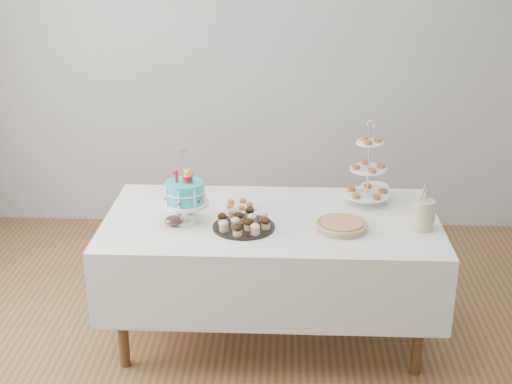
{
  "coord_description": "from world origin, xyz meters",
  "views": [
    {
      "loc": [
        0.08,
        -3.47,
        2.4
      ],
      "look_at": [
        -0.09,
        0.3,
        0.93
      ],
      "focal_mm": 50.0,
      "sensor_mm": 36.0,
      "label": 1
    }
  ],
  "objects_px": {
    "pastry_plate": "(239,206)",
    "jam_bowl_b": "(184,211)",
    "cupcake_tray": "(244,222)",
    "pie": "(342,225)",
    "birthday_cake": "(185,204)",
    "table": "(271,254)",
    "utensil_pitcher": "(424,214)",
    "plate_stack": "(374,191)",
    "jam_bowl_a": "(173,221)",
    "tiered_stand": "(368,169)"
  },
  "relations": [
    {
      "from": "plate_stack",
      "to": "tiered_stand",
      "type": "bearing_deg",
      "value": -115.78
    },
    {
      "from": "table",
      "to": "pie",
      "type": "relative_size",
      "value": 6.6
    },
    {
      "from": "plate_stack",
      "to": "pastry_plate",
      "type": "bearing_deg",
      "value": -164.24
    },
    {
      "from": "cupcake_tray",
      "to": "jam_bowl_b",
      "type": "xyz_separation_m",
      "value": [
        -0.36,
        0.17,
        -0.01
      ]
    },
    {
      "from": "table",
      "to": "tiered_stand",
      "type": "height_order",
      "value": "tiered_stand"
    },
    {
      "from": "pastry_plate",
      "to": "utensil_pitcher",
      "type": "distance_m",
      "value": 1.07
    },
    {
      "from": "jam_bowl_b",
      "to": "cupcake_tray",
      "type": "bearing_deg",
      "value": -24.94
    },
    {
      "from": "jam_bowl_b",
      "to": "utensil_pitcher",
      "type": "height_order",
      "value": "utensil_pitcher"
    },
    {
      "from": "birthday_cake",
      "to": "plate_stack",
      "type": "distance_m",
      "value": 1.21
    },
    {
      "from": "table",
      "to": "utensil_pitcher",
      "type": "bearing_deg",
      "value": -7.92
    },
    {
      "from": "table",
      "to": "tiered_stand",
      "type": "relative_size",
      "value": 3.69
    },
    {
      "from": "tiered_stand",
      "to": "jam_bowl_b",
      "type": "relative_size",
      "value": 5.18
    },
    {
      "from": "pastry_plate",
      "to": "utensil_pitcher",
      "type": "bearing_deg",
      "value": -14.23
    },
    {
      "from": "table",
      "to": "jam_bowl_b",
      "type": "relative_size",
      "value": 19.11
    },
    {
      "from": "cupcake_tray",
      "to": "utensil_pitcher",
      "type": "xyz_separation_m",
      "value": [
        0.99,
        0.03,
        0.05
      ]
    },
    {
      "from": "cupcake_tray",
      "to": "pie",
      "type": "height_order",
      "value": "cupcake_tray"
    },
    {
      "from": "cupcake_tray",
      "to": "jam_bowl_a",
      "type": "relative_size",
      "value": 3.63
    },
    {
      "from": "tiered_stand",
      "to": "jam_bowl_a",
      "type": "xyz_separation_m",
      "value": [
        -1.12,
        -0.38,
        -0.19
      ]
    },
    {
      "from": "pie",
      "to": "tiered_stand",
      "type": "bearing_deg",
      "value": 65.82
    },
    {
      "from": "table",
      "to": "pie",
      "type": "xyz_separation_m",
      "value": [
        0.39,
        -0.14,
        0.25
      ]
    },
    {
      "from": "birthday_cake",
      "to": "table",
      "type": "bearing_deg",
      "value": 17.95
    },
    {
      "from": "table",
      "to": "jam_bowl_b",
      "type": "xyz_separation_m",
      "value": [
        -0.51,
        0.02,
        0.26
      ]
    },
    {
      "from": "jam_bowl_a",
      "to": "utensil_pitcher",
      "type": "xyz_separation_m",
      "value": [
        1.39,
        0.01,
        0.07
      ]
    },
    {
      "from": "table",
      "to": "pie",
      "type": "bearing_deg",
      "value": -19.8
    },
    {
      "from": "table",
      "to": "plate_stack",
      "type": "height_order",
      "value": "plate_stack"
    },
    {
      "from": "pastry_plate",
      "to": "jam_bowl_b",
      "type": "height_order",
      "value": "jam_bowl_b"
    },
    {
      "from": "pie",
      "to": "utensil_pitcher",
      "type": "bearing_deg",
      "value": 3.06
    },
    {
      "from": "jam_bowl_b",
      "to": "birthday_cake",
      "type": "bearing_deg",
      "value": -76.76
    },
    {
      "from": "birthday_cake",
      "to": "tiered_stand",
      "type": "height_order",
      "value": "tiered_stand"
    },
    {
      "from": "plate_stack",
      "to": "utensil_pitcher",
      "type": "relative_size",
      "value": 0.66
    },
    {
      "from": "plate_stack",
      "to": "birthday_cake",
      "type": "bearing_deg",
      "value": -157.33
    },
    {
      "from": "pie",
      "to": "jam_bowl_a",
      "type": "height_order",
      "value": "jam_bowl_a"
    },
    {
      "from": "birthday_cake",
      "to": "utensil_pitcher",
      "type": "bearing_deg",
      "value": 6.55
    },
    {
      "from": "jam_bowl_a",
      "to": "pastry_plate",
      "type": "bearing_deg",
      "value": 37.69
    },
    {
      "from": "jam_bowl_b",
      "to": "utensil_pitcher",
      "type": "bearing_deg",
      "value": -5.87
    },
    {
      "from": "jam_bowl_a",
      "to": "jam_bowl_b",
      "type": "bearing_deg",
      "value": 75.2
    },
    {
      "from": "pie",
      "to": "utensil_pitcher",
      "type": "xyz_separation_m",
      "value": [
        0.45,
        0.02,
        0.07
      ]
    },
    {
      "from": "jam_bowl_a",
      "to": "utensil_pitcher",
      "type": "bearing_deg",
      "value": 0.35
    },
    {
      "from": "pastry_plate",
      "to": "utensil_pitcher",
      "type": "height_order",
      "value": "utensil_pitcher"
    },
    {
      "from": "birthday_cake",
      "to": "pastry_plate",
      "type": "bearing_deg",
      "value": 46.84
    },
    {
      "from": "table",
      "to": "jam_bowl_a",
      "type": "relative_size",
      "value": 19.97
    },
    {
      "from": "utensil_pitcher",
      "to": "pastry_plate",
      "type": "bearing_deg",
      "value": -174.6
    },
    {
      "from": "plate_stack",
      "to": "jam_bowl_b",
      "type": "distance_m",
      "value": 1.19
    },
    {
      "from": "pie",
      "to": "jam_bowl_a",
      "type": "bearing_deg",
      "value": 179.05
    },
    {
      "from": "utensil_pitcher",
      "to": "pie",
      "type": "bearing_deg",
      "value": -157.31
    },
    {
      "from": "plate_stack",
      "to": "jam_bowl_b",
      "type": "height_order",
      "value": "plate_stack"
    },
    {
      "from": "pie",
      "to": "tiered_stand",
      "type": "relative_size",
      "value": 0.56
    },
    {
      "from": "utensil_pitcher",
      "to": "plate_stack",
      "type": "bearing_deg",
      "value": 132.67
    },
    {
      "from": "pastry_plate",
      "to": "jam_bowl_b",
      "type": "xyz_separation_m",
      "value": [
        -0.31,
        -0.12,
        0.01
      ]
    },
    {
      "from": "table",
      "to": "birthday_cake",
      "type": "bearing_deg",
      "value": -169.95
    }
  ]
}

